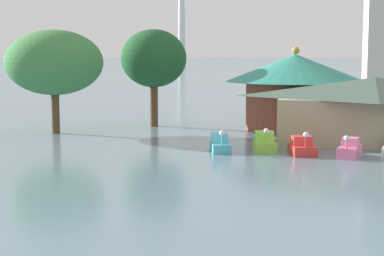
# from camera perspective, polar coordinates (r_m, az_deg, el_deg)

# --- Properties ---
(pedal_boat_cyan) EXTENTS (2.09, 3.02, 1.70)m
(pedal_boat_cyan) POSITION_cam_1_polar(r_m,az_deg,el_deg) (46.24, 2.57, -1.47)
(pedal_boat_cyan) COLOR #4CB7CC
(pedal_boat_cyan) RESTS_ON ground
(pedal_boat_lime) EXTENTS (2.05, 2.51, 1.81)m
(pedal_boat_lime) POSITION_cam_1_polar(r_m,az_deg,el_deg) (46.58, 6.63, -1.39)
(pedal_boat_lime) COLOR #8CCC3F
(pedal_boat_lime) RESTS_ON ground
(pedal_boat_red) EXTENTS (2.24, 2.72, 1.78)m
(pedal_boat_red) POSITION_cam_1_polar(r_m,az_deg,el_deg) (45.28, 10.01, -1.74)
(pedal_boat_red) COLOR red
(pedal_boat_red) RESTS_ON ground
(pedal_boat_pink) EXTENTS (1.85, 2.99, 1.65)m
(pedal_boat_pink) POSITION_cam_1_polar(r_m,az_deg,el_deg) (45.06, 14.16, -1.89)
(pedal_boat_pink) COLOR pink
(pedal_boat_pink) RESTS_ON ground
(boathouse) EXTENTS (16.02, 9.18, 5.30)m
(boathouse) POSITION_cam_1_polar(r_m,az_deg,el_deg) (52.41, 16.25, 1.71)
(boathouse) COLOR tan
(boathouse) RESTS_ON ground
(green_roof_pavilion) EXTENTS (13.16, 13.16, 7.82)m
(green_roof_pavilion) POSITION_cam_1_polar(r_m,az_deg,el_deg) (59.86, 9.38, 3.84)
(green_roof_pavilion) COLOR brown
(green_roof_pavilion) RESTS_ON ground
(shoreline_tree_tall_left) EXTENTS (8.74, 8.74, 9.31)m
(shoreline_tree_tall_left) POSITION_cam_1_polar(r_m,az_deg,el_deg) (57.49, -12.45, 5.84)
(shoreline_tree_tall_left) COLOR brown
(shoreline_tree_tall_left) RESTS_ON ground
(shoreline_tree_mid) EXTENTS (6.46, 6.46, 9.55)m
(shoreline_tree_mid) POSITION_cam_1_polar(r_m,az_deg,el_deg) (61.79, -3.52, 6.32)
(shoreline_tree_mid) COLOR brown
(shoreline_tree_mid) RESTS_ON ground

